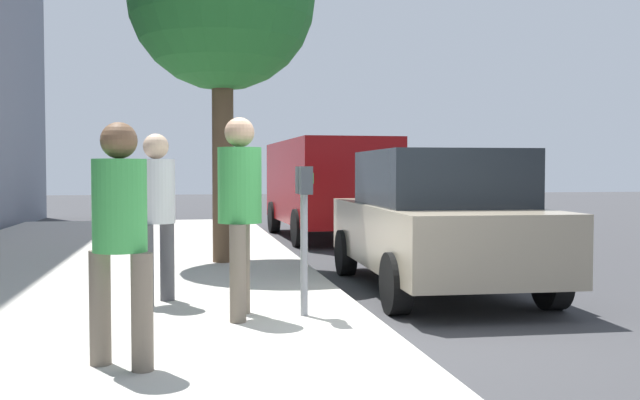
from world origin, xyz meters
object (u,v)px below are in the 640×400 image
(parking_meter, at_px, (304,208))
(pedestrian_bystander, at_px, (120,225))
(pedestrian_at_meter, at_px, (240,198))
(parked_sedan_near, at_px, (436,220))
(parking_officer, at_px, (156,204))
(parked_van_far, at_px, (327,182))

(parking_meter, height_order, pedestrian_bystander, pedestrian_bystander)
(pedestrian_at_meter, distance_m, pedestrian_bystander, 1.81)
(parked_sedan_near, bearing_deg, parking_meter, 134.07)
(pedestrian_bystander, distance_m, parking_officer, 2.41)
(parked_sedan_near, bearing_deg, pedestrian_at_meter, 126.48)
(parking_meter, xyz_separation_m, parked_van_far, (9.08, -2.00, 0.09))
(parked_van_far, bearing_deg, pedestrian_at_meter, 163.95)
(pedestrian_at_meter, distance_m, parked_van_far, 9.43)
(parking_meter, relative_size, parking_officer, 0.81)
(parked_van_far, bearing_deg, pedestrian_bystander, 161.51)
(parked_sedan_near, relative_size, parked_van_far, 0.85)
(parking_officer, bearing_deg, pedestrian_bystander, -62.24)
(parking_officer, xyz_separation_m, parked_van_far, (8.20, -3.40, 0.08))
(pedestrian_at_meter, bearing_deg, parking_officer, 142.62)
(parking_officer, distance_m, parked_sedan_near, 3.57)
(pedestrian_bystander, bearing_deg, pedestrian_at_meter, 4.34)
(pedestrian_bystander, bearing_deg, parking_officer, 32.12)
(parking_meter, distance_m, pedestrian_bystander, 2.17)
(pedestrian_bystander, relative_size, parked_van_far, 0.32)
(parked_sedan_near, bearing_deg, pedestrian_bystander, 134.39)
(pedestrian_bystander, xyz_separation_m, parking_officer, (2.40, -0.15, 0.03))
(parking_meter, bearing_deg, parked_van_far, -12.46)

